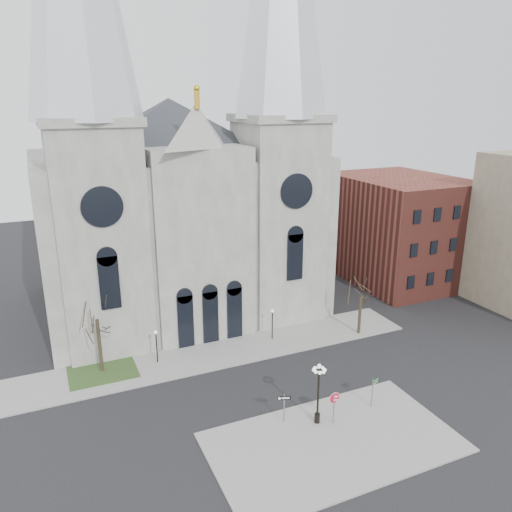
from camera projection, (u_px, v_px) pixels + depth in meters
name	position (u px, v px, depth m)	size (l,w,h in m)	color
ground	(267.00, 415.00, 39.41)	(160.00, 160.00, 0.00)	black
sidewalk_near	(333.00, 442.00, 36.19)	(18.00, 10.00, 0.14)	gray
sidewalk_far	(219.00, 353.00, 48.99)	(40.00, 6.00, 0.14)	gray
grass_patch	(102.00, 371.00, 45.60)	(6.00, 5.00, 0.18)	#2E431C
cathedral	(178.00, 151.00, 53.80)	(33.00, 26.66, 54.00)	gray
bg_building_brick	(398.00, 228.00, 68.09)	(14.00, 18.00, 14.00)	brown
tree_left	(97.00, 316.00, 43.95)	(3.20, 3.20, 7.50)	black
tree_right	(361.00, 295.00, 51.72)	(3.20, 3.20, 6.00)	black
ped_lamp_left	(156.00, 341.00, 46.43)	(0.32, 0.32, 3.26)	black
ped_lamp_right	(272.00, 319.00, 51.06)	(0.32, 0.32, 3.26)	black
stop_sign	(334.00, 401.00, 37.67)	(0.91, 0.38, 2.70)	slate
globe_lamp	(318.00, 386.00, 37.36)	(1.40, 1.40, 5.04)	black
one_way_sign	(284.00, 403.00, 38.00)	(0.98, 0.38, 2.34)	slate
street_name_sign	(373.00, 390.00, 39.99)	(0.73, 0.32, 2.40)	slate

